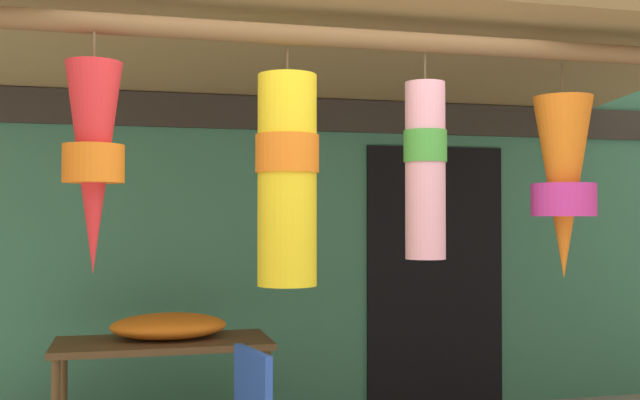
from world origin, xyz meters
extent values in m
cube|color=#387056|center=(0.00, 2.24, 1.79)|extent=(9.78, 0.25, 3.57)
cube|color=#2D2823|center=(0.00, 2.10, 2.22)|extent=(8.80, 0.04, 0.24)
cube|color=black|center=(1.39, 2.11, 1.00)|extent=(1.10, 0.03, 2.00)
cylinder|color=brown|center=(2.50, 2.30, 1.17)|extent=(0.09, 0.09, 2.35)
cylinder|color=brown|center=(0.17, 0.27, 2.35)|extent=(4.86, 0.10, 0.10)
cylinder|color=brown|center=(0.17, 2.30, 2.50)|extent=(4.86, 0.10, 0.10)
cube|color=olive|center=(0.17, 1.28, 2.47)|extent=(5.16, 2.54, 0.34)
cylinder|color=brown|center=(-1.05, 0.23, 2.23)|extent=(0.01, 0.01, 0.14)
cone|color=red|center=(-1.05, 0.23, 1.69)|extent=(0.25, 0.25, 0.96)
cylinder|color=orange|center=(-1.05, 0.23, 1.70)|extent=(0.27, 0.27, 0.17)
cylinder|color=brown|center=(-0.15, 0.31, 2.23)|extent=(0.01, 0.01, 0.14)
cylinder|color=yellow|center=(-0.15, 0.31, 1.65)|extent=(0.29, 0.29, 1.03)
cylinder|color=orange|center=(-0.15, 0.31, 1.77)|extent=(0.31, 0.31, 0.19)
cylinder|color=brown|center=(0.56, 0.28, 2.22)|extent=(0.01, 0.01, 0.15)
cylinder|color=pink|center=(0.56, 0.28, 1.70)|extent=(0.20, 0.20, 0.90)
cylinder|color=green|center=(0.56, 0.28, 1.82)|extent=(0.22, 0.22, 0.16)
cylinder|color=brown|center=(1.39, 0.35, 2.21)|extent=(0.01, 0.01, 0.18)
cone|color=orange|center=(1.39, 0.35, 1.63)|extent=(0.32, 0.32, 0.99)
cylinder|color=#D13399|center=(1.39, 0.35, 1.56)|extent=(0.35, 0.35, 0.18)
cube|color=brown|center=(-0.69, 1.35, 0.70)|extent=(1.28, 0.61, 0.04)
cylinder|color=brown|center=(-1.28, 1.60, 0.34)|extent=(0.05, 0.05, 0.68)
cylinder|color=brown|center=(-0.10, 1.60, 0.34)|extent=(0.05, 0.05, 0.68)
ellipsoid|color=orange|center=(-0.66, 1.39, 0.80)|extent=(0.70, 0.49, 0.15)
ellipsoid|color=red|center=(-0.55, 1.34, 0.81)|extent=(0.31, 0.24, 0.11)
cube|color=#2347A8|center=(-0.33, 0.23, 0.64)|extent=(0.12, 0.40, 0.40)
camera|label=1|loc=(-0.89, -3.31, 1.47)|focal=42.46mm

